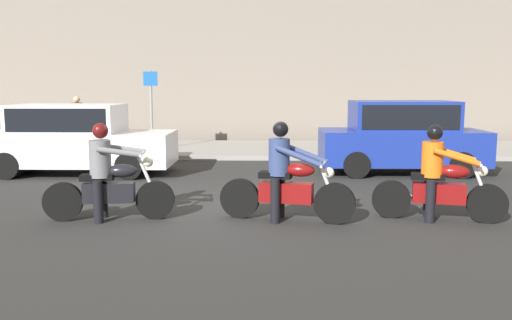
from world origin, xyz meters
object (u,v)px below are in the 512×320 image
at_px(motorcycle_with_rider_gray, 108,181).
at_px(street_sign_post, 151,102).
at_px(parked_sedan_white, 75,138).
at_px(motorcycle_with_rider_orange_stripe, 438,182).
at_px(pedestrian_bystander, 78,118).
at_px(parked_hatchback_cobalt_blue, 402,136).
at_px(motorcycle_with_rider_denim_blue, 286,181).

bearing_deg(motorcycle_with_rider_gray, street_sign_post, 97.33).
xyz_separation_m(parked_sedan_white, street_sign_post, (1.08, 3.83, 0.77)).
distance_m(motorcycle_with_rider_orange_stripe, pedestrian_bystander, 12.17).
bearing_deg(parked_hatchback_cobalt_blue, pedestrian_bystander, 158.80).
height_order(motorcycle_with_rider_gray, street_sign_post, street_sign_post).
relative_size(motorcycle_with_rider_denim_blue, street_sign_post, 0.87).
height_order(parked_hatchback_cobalt_blue, street_sign_post, street_sign_post).
relative_size(motorcycle_with_rider_denim_blue, pedestrian_bystander, 1.28).
bearing_deg(motorcycle_with_rider_orange_stripe, parked_sedan_white, 149.32).
relative_size(motorcycle_with_rider_orange_stripe, pedestrian_bystander, 1.22).
relative_size(motorcycle_with_rider_gray, motorcycle_with_rider_denim_blue, 0.96).
xyz_separation_m(motorcycle_with_rider_gray, street_sign_post, (-1.08, 8.36, 1.01)).
relative_size(parked_hatchback_cobalt_blue, parked_sedan_white, 0.86).
bearing_deg(parked_sedan_white, pedestrian_bystander, 108.57).
bearing_deg(motorcycle_with_rider_orange_stripe, motorcycle_with_rider_gray, -179.12).
xyz_separation_m(motorcycle_with_rider_orange_stripe, pedestrian_bystander, (-8.82, 8.37, 0.50)).
xyz_separation_m(motorcycle_with_rider_orange_stripe, street_sign_post, (-6.42, 8.28, 1.02)).
bearing_deg(motorcycle_with_rider_orange_stripe, parked_hatchback_cobalt_blue, 82.95).
height_order(motorcycle_with_rider_gray, motorcycle_with_rider_orange_stripe, motorcycle_with_rider_gray).
bearing_deg(pedestrian_bystander, motorcycle_with_rider_gray, -67.67).
bearing_deg(motorcycle_with_rider_gray, parked_sedan_white, 115.43).
xyz_separation_m(motorcycle_with_rider_orange_stripe, parked_hatchback_cobalt_blue, (0.58, 4.72, 0.30)).
bearing_deg(parked_hatchback_cobalt_blue, motorcycle_with_rider_gray, -141.00).
bearing_deg(pedestrian_bystander, motorcycle_with_rider_orange_stripe, -43.50).
bearing_deg(motorcycle_with_rider_denim_blue, motorcycle_with_rider_orange_stripe, 1.82).
distance_m(parked_sedan_white, street_sign_post, 4.05).
height_order(motorcycle_with_rider_gray, parked_hatchback_cobalt_blue, parked_hatchback_cobalt_blue).
height_order(motorcycle_with_rider_gray, pedestrian_bystander, pedestrian_bystander).
bearing_deg(parked_hatchback_cobalt_blue, parked_sedan_white, -178.09).
bearing_deg(parked_sedan_white, motorcycle_with_rider_gray, -64.57).
xyz_separation_m(motorcycle_with_rider_gray, motorcycle_with_rider_orange_stripe, (5.35, 0.08, -0.01)).
relative_size(motorcycle_with_rider_gray, street_sign_post, 0.84).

